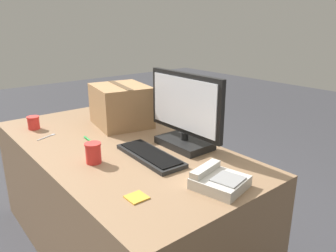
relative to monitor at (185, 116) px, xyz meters
The scene contains 11 objects.
ground_plane 0.99m from the monitor, 134.44° to the right, with size 12.00×12.00×0.00m, color #38383D.
office_desk 0.67m from the monitor, 134.44° to the right, with size 1.80×0.90×0.72m.
monitor is the anchor object (origin of this frame).
keyboard 0.30m from the monitor, 88.43° to the right, with size 0.45×0.18×0.03m.
desk_phone 0.52m from the monitor, 24.40° to the right, with size 0.25×0.24×0.08m.
paper_cup_left 1.05m from the monitor, 146.93° to the right, with size 0.08×0.08×0.09m.
paper_cup_right 0.54m from the monitor, 103.45° to the right, with size 0.08×0.08×0.11m.
spoon 0.88m from the monitor, 140.70° to the right, with size 0.07×0.13×0.00m.
cardboard_box 0.59m from the monitor, behind, with size 0.44×0.40×0.28m.
pen_marker 0.60m from the monitor, 137.79° to the right, with size 0.15×0.02×0.01m.
sticky_note_pad 0.65m from the monitor, 60.19° to the right, with size 0.08×0.08×0.01m.
Camera 1 is at (1.59, -0.90, 1.41)m, focal length 35.00 mm.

